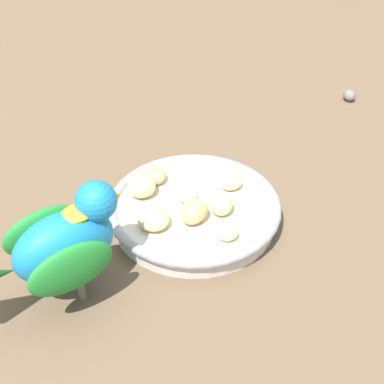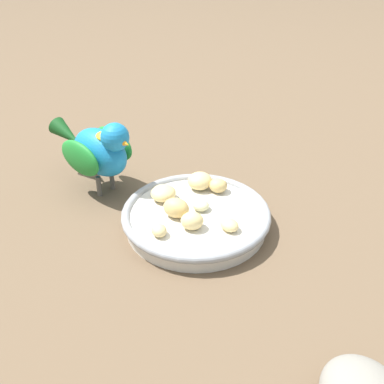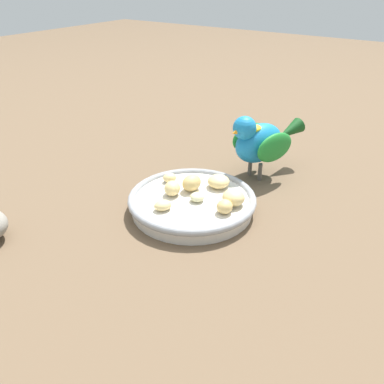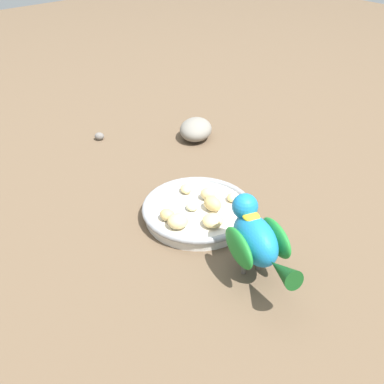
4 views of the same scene
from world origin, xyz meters
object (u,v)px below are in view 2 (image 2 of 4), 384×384
apple_piece_0 (176,208)px  apple_piece_4 (192,221)px  feeding_bowl (196,218)px  apple_piece_7 (218,186)px  apple_piece_3 (229,225)px  apple_piece_6 (163,193)px  apple_piece_1 (159,230)px  apple_piece_5 (200,181)px  parrot (98,149)px  apple_piece_2 (201,205)px

apple_piece_0 → apple_piece_4: 0.04m
feeding_bowl → apple_piece_0: apple_piece_0 is taller
feeding_bowl → apple_piece_7: (0.07, -0.01, 0.02)m
feeding_bowl → apple_piece_0: bearing=126.2°
apple_piece_3 → apple_piece_4: bearing=109.7°
apple_piece_0 → apple_piece_6: bearing=48.1°
apple_piece_1 → apple_piece_5: apple_piece_5 is taller
parrot → apple_piece_7: bearing=28.8°
apple_piece_0 → apple_piece_1: bearing=177.0°
apple_piece_0 → apple_piece_7: apple_piece_0 is taller
apple_piece_2 → apple_piece_6: 0.06m
apple_piece_2 → apple_piece_4: (-0.05, -0.01, 0.00)m
apple_piece_3 → apple_piece_5: 0.11m
apple_piece_3 → parrot: parrot is taller
apple_piece_4 → apple_piece_5: size_ratio=0.83×
apple_piece_1 → apple_piece_3: bearing=-59.2°
apple_piece_0 → parrot: size_ratio=0.21×
feeding_bowl → parrot: (0.03, 0.18, 0.06)m
apple_piece_6 → parrot: 0.13m
feeding_bowl → apple_piece_6: bearing=75.6°
apple_piece_5 → apple_piece_1: bearing=178.1°
apple_piece_6 → apple_piece_7: (0.05, -0.07, -0.00)m
apple_piece_4 → apple_piece_6: apple_piece_4 is taller
apple_piece_3 → apple_piece_5: bearing=42.8°
apple_piece_5 → parrot: bearing=101.9°
apple_piece_2 → apple_piece_3: apple_piece_3 is taller
feeding_bowl → parrot: 0.19m
apple_piece_1 → apple_piece_3: size_ratio=0.84×
apple_piece_5 → parrot: (-0.03, 0.16, 0.04)m
feeding_bowl → parrot: parrot is taller
feeding_bowl → apple_piece_5: 0.07m
apple_piece_3 → apple_piece_4: 0.05m
apple_piece_4 → apple_piece_7: size_ratio=1.13×
apple_piece_4 → apple_piece_3: bearing=-70.3°
apple_piece_5 → parrot: size_ratio=0.21×
apple_piece_3 → parrot: bearing=77.9°
apple_piece_2 → apple_piece_4: size_ratio=0.77×
apple_piece_0 → apple_piece_1: apple_piece_0 is taller
feeding_bowl → apple_piece_4: bearing=-165.9°
apple_piece_0 → apple_piece_5: 0.08m
apple_piece_1 → apple_piece_6: bearing=22.2°
apple_piece_1 → apple_piece_7: size_ratio=0.87×
feeding_bowl → apple_piece_3: apple_piece_3 is taller
apple_piece_1 → apple_piece_7: apple_piece_7 is taller
apple_piece_6 → parrot: (0.02, 0.12, 0.04)m
apple_piece_1 → apple_piece_3: (0.05, -0.08, -0.00)m
apple_piece_3 → apple_piece_4: apple_piece_4 is taller
apple_piece_1 → apple_piece_4: bearing=-47.3°
apple_piece_6 → apple_piece_2: bearing=-93.0°
apple_piece_3 → apple_piece_2: bearing=61.3°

